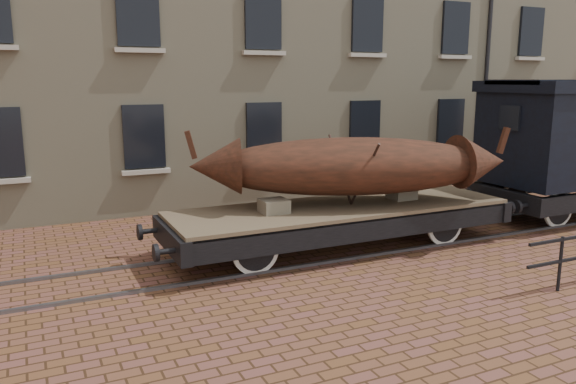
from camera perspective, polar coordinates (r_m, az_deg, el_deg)
name	(u,v)px	position (r m, az deg, el deg)	size (l,w,h in m)	color
ground	(311,254)	(12.23, 2.32, -6.28)	(90.00, 90.00, 0.00)	brown
rail_track	(311,252)	(12.22, 2.32, -6.15)	(30.00, 1.52, 0.06)	#59595E
flatcar_wagon	(341,214)	(12.36, 5.40, -2.28)	(8.51, 2.31, 1.28)	brown
iron_boat	(352,166)	(12.28, 6.51, 2.67)	(7.02, 3.77, 1.68)	#4A2215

